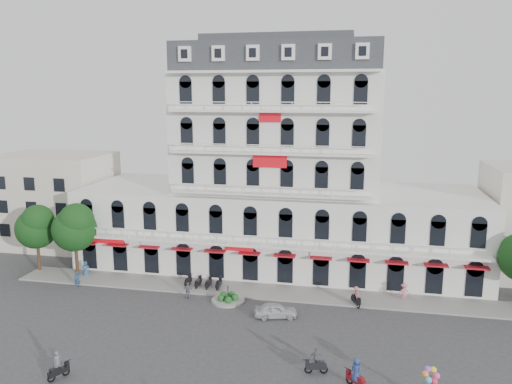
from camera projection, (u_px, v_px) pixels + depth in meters
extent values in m
plane|color=#38383A|center=(245.00, 333.00, 41.75)|extent=(120.00, 120.00, 0.00)
cube|color=gray|center=(264.00, 291.00, 50.39)|extent=(53.00, 4.00, 0.16)
cube|color=silver|center=(278.00, 226.00, 58.18)|extent=(45.00, 14.00, 9.00)
cube|color=silver|center=(279.00, 132.00, 56.04)|extent=(22.00, 12.00, 13.00)
cube|color=#2D3035|center=(280.00, 58.00, 54.49)|extent=(21.56, 11.76, 3.00)
cube|color=#2D3035|center=(280.00, 40.00, 54.12)|extent=(15.84, 8.64, 0.80)
cube|color=#AE1521|center=(267.00, 254.00, 51.17)|extent=(40.50, 1.00, 0.15)
cube|color=red|center=(270.00, 161.00, 50.64)|extent=(3.50, 0.10, 1.40)
cube|color=beige|center=(56.00, 200.00, 65.60)|extent=(14.00, 10.00, 12.00)
cylinder|color=gray|center=(228.00, 300.00, 48.07)|extent=(3.20, 3.20, 0.24)
cylinder|color=black|center=(228.00, 293.00, 47.92)|extent=(0.08, 0.08, 1.40)
sphere|color=#194B1C|center=(235.00, 298.00, 47.88)|extent=(0.70, 0.70, 0.70)
sphere|color=#194B1C|center=(232.00, 295.00, 48.61)|extent=(0.70, 0.70, 0.70)
sphere|color=#194B1C|center=(223.00, 295.00, 48.52)|extent=(0.70, 0.70, 0.70)
sphere|color=#194B1C|center=(221.00, 298.00, 47.74)|extent=(0.70, 0.70, 0.70)
sphere|color=#194B1C|center=(228.00, 300.00, 47.33)|extent=(0.70, 0.70, 0.70)
cylinder|color=#382314|center=(39.00, 256.00, 56.04)|extent=(0.36, 0.36, 3.52)
sphere|color=#113513|center=(36.00, 229.00, 55.42)|extent=(4.48, 4.48, 4.48)
sphere|color=#113513|center=(38.00, 220.00, 54.83)|extent=(3.52, 3.52, 3.52)
sphere|color=#113513|center=(34.00, 222.00, 55.66)|extent=(3.20, 3.20, 3.20)
cylinder|color=#382314|center=(77.00, 259.00, 54.57)|extent=(0.36, 0.36, 3.74)
sphere|color=#113513|center=(74.00, 229.00, 53.91)|extent=(4.76, 4.76, 4.76)
sphere|color=#113513|center=(76.00, 221.00, 53.31)|extent=(3.74, 3.74, 3.74)
sphere|color=#113513|center=(72.00, 223.00, 54.14)|extent=(3.40, 3.40, 3.40)
imported|color=silver|center=(276.00, 310.00, 44.65)|extent=(4.06, 2.32, 1.30)
cube|color=black|center=(59.00, 371.00, 35.01)|extent=(1.03, 1.48, 0.35)
torus|color=black|center=(66.00, 372.00, 35.48)|extent=(0.39, 0.58, 0.60)
torus|color=black|center=(51.00, 378.00, 34.65)|extent=(0.39, 0.58, 0.60)
imported|color=slate|center=(58.00, 362.00, 34.87)|extent=(0.63, 0.71, 1.63)
cube|color=maroon|center=(356.00, 380.00, 33.98)|extent=(1.40, 1.20, 0.35)
torus|color=black|center=(349.00, 380.00, 34.45)|extent=(0.55, 0.46, 0.60)
imported|color=navy|center=(356.00, 370.00, 33.84)|extent=(1.00, 0.95, 1.71)
cube|color=black|center=(316.00, 366.00, 35.67)|extent=(1.54, 0.63, 0.35)
torus|color=black|center=(308.00, 370.00, 35.73)|extent=(0.61, 0.23, 0.60)
torus|color=black|center=(324.00, 370.00, 35.72)|extent=(0.61, 0.23, 0.60)
imported|color=slate|center=(316.00, 357.00, 35.54)|extent=(0.99, 0.56, 1.60)
cube|color=black|center=(356.00, 300.00, 47.04)|extent=(0.96, 1.50, 0.35)
torus|color=black|center=(358.00, 305.00, 46.57)|extent=(0.37, 0.59, 0.60)
torus|color=black|center=(353.00, 301.00, 47.61)|extent=(0.37, 0.59, 0.60)
imported|color=#C86A72|center=(356.00, 294.00, 46.91)|extent=(0.90, 1.09, 1.47)
imported|color=#285478|center=(86.00, 269.00, 54.58)|extent=(1.01, 0.90, 1.73)
imported|color=slate|center=(188.00, 291.00, 48.62)|extent=(1.04, 0.60, 1.67)
imported|color=#DC7488|center=(404.00, 292.00, 48.08)|extent=(1.23, 0.78, 1.82)
imported|color=navy|center=(77.00, 279.00, 51.63)|extent=(0.70, 0.61, 1.62)
sphere|color=#E54C99|center=(437.00, 376.00, 31.88)|extent=(0.44, 0.44, 0.44)
sphere|color=yellow|center=(433.00, 370.00, 32.16)|extent=(0.44, 0.44, 0.44)
sphere|color=#994CD8|center=(428.00, 369.00, 32.23)|extent=(0.44, 0.44, 0.44)
sphere|color=orange|center=(425.00, 374.00, 32.00)|extent=(0.44, 0.44, 0.44)
sphere|color=#4CB2E5|center=(429.00, 380.00, 31.72)|extent=(0.44, 0.44, 0.44)
sphere|color=#D8334C|center=(434.00, 381.00, 31.67)|extent=(0.44, 0.44, 0.44)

